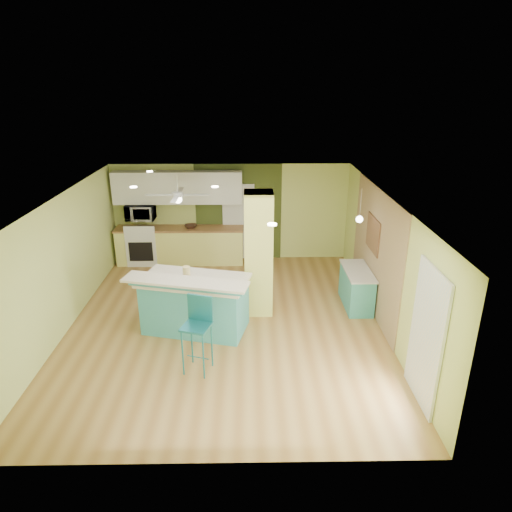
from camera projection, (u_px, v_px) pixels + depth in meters
The scene contains 23 objects.
floor at pixel (226, 323), 8.94m from camera, with size 6.00×7.00×0.01m, color olive.
ceiling at pixel (222, 198), 8.03m from camera, with size 6.00×7.00×0.01m, color white.
wall_back at pixel (231, 212), 11.75m from camera, with size 6.00×0.01×2.50m, color #C5D471.
wall_front at pixel (210, 380), 5.22m from camera, with size 6.00×0.01×2.50m, color #C5D471.
wall_left at pixel (62, 265), 8.44m from camera, with size 0.01×7.00×2.50m, color #C5D471.
wall_right at pixel (385, 263), 8.54m from camera, with size 0.01×7.00×2.50m, color #C5D471.
wood_panel at pixel (375, 252), 9.09m from camera, with size 0.02×3.40×2.50m, color #8F7251.
olive_accent at pixel (239, 213), 11.74m from camera, with size 2.20×0.02×2.50m, color #3E4B1E.
interior_door at pixel (239, 222), 11.81m from camera, with size 0.82×0.05×2.00m, color silver.
french_door at pixel (426, 337), 6.47m from camera, with size 0.04×1.08×2.10m, color white.
column at pixel (259, 254), 8.96m from camera, with size 0.55×0.55×2.50m, color #C7CB5E.
kitchen_run at pixel (181, 245), 11.73m from camera, with size 3.25×0.63×0.94m.
stove at pixel (144, 246), 11.71m from camera, with size 0.76×0.66×1.08m.
upper_cabinets at pixel (178, 187), 11.31m from camera, with size 3.20×0.34×0.80m, color white.
microwave at pixel (140, 212), 11.40m from camera, with size 0.70×0.48×0.39m, color white.
ceiling_fan at pixel (178, 195), 10.03m from camera, with size 1.41×1.41×0.61m.
pendant_lamp at pixel (359, 219), 9.00m from camera, with size 0.14×0.14×0.69m.
wall_decor at pixel (373, 234), 9.17m from camera, with size 0.03×0.90×0.70m, color brown.
peninsula at pixel (195, 303), 8.53m from camera, with size 2.32×1.65×1.19m.
bar_stool at pixel (198, 322), 7.26m from camera, with size 0.53×0.53×1.28m.
side_counter at pixel (356, 288), 9.50m from camera, with size 0.53×1.24×0.80m.
fruit_bowl at pixel (191, 226), 11.54m from camera, with size 0.32×0.32×0.08m, color #3B2318.
canister at pixel (187, 272), 8.45m from camera, with size 0.14×0.14×0.19m, color gold.
Camera 1 is at (0.46, -7.86, 4.47)m, focal length 32.00 mm.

